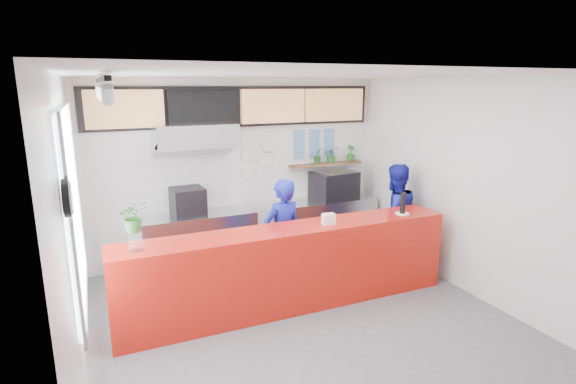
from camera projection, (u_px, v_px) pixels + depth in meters
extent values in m
plane|color=slate|center=(303.00, 320.00, 5.67)|extent=(5.00, 5.00, 0.00)
plane|color=silver|center=(305.00, 75.00, 4.98)|extent=(5.00, 5.00, 0.00)
plane|color=white|center=(239.00, 170.00, 7.55)|extent=(5.00, 0.00, 5.00)
plane|color=white|center=(72.00, 233.00, 4.34)|extent=(0.00, 5.00, 5.00)
plane|color=white|center=(464.00, 187.00, 6.31)|extent=(0.00, 5.00, 5.00)
cube|color=red|center=(290.00, 268.00, 5.90)|extent=(4.50, 0.60, 1.10)
cube|color=beige|center=(238.00, 103.00, 7.28)|extent=(5.00, 0.02, 0.80)
cube|color=#B2B5BA|center=(199.00, 241.00, 7.21)|extent=(1.80, 0.60, 0.90)
cube|color=black|center=(188.00, 202.00, 7.00)|extent=(0.51, 0.51, 0.44)
cube|color=#B2B5BA|center=(195.00, 135.00, 6.77)|extent=(1.20, 0.70, 0.35)
cube|color=#B2B5BA|center=(195.00, 149.00, 6.82)|extent=(1.20, 0.69, 0.31)
cube|color=#B2B5BA|center=(325.00, 223.00, 8.12)|extent=(1.80, 0.60, 0.90)
cube|color=black|center=(334.00, 185.00, 8.02)|extent=(0.83, 0.64, 0.49)
cube|color=silver|center=(334.00, 172.00, 7.96)|extent=(0.68, 0.54, 0.06)
cube|color=brown|center=(326.00, 164.00, 8.09)|extent=(1.40, 0.18, 0.04)
cube|color=tan|center=(125.00, 109.00, 6.51)|extent=(1.10, 0.10, 0.55)
cube|color=black|center=(204.00, 107.00, 6.97)|extent=(1.10, 0.10, 0.55)
cube|color=tan|center=(273.00, 106.00, 7.42)|extent=(1.10, 0.10, 0.55)
cube|color=tan|center=(334.00, 105.00, 7.88)|extent=(1.10, 0.10, 0.55)
cube|color=black|center=(239.00, 107.00, 7.27)|extent=(4.80, 0.04, 0.65)
cube|color=silver|center=(74.00, 205.00, 4.58)|extent=(0.04, 2.20, 1.90)
cube|color=#B2B5BA|center=(76.00, 205.00, 4.58)|extent=(0.03, 2.30, 2.00)
cylinder|color=black|center=(66.00, 198.00, 3.43)|extent=(0.05, 0.30, 0.30)
cylinder|color=white|center=(71.00, 198.00, 3.44)|extent=(0.02, 0.26, 0.26)
cube|color=black|center=(102.00, 80.00, 4.16)|extent=(0.05, 2.40, 0.04)
cylinder|color=silver|center=(248.00, 155.00, 7.52)|extent=(0.24, 0.03, 0.24)
cylinder|color=silver|center=(265.00, 160.00, 7.66)|extent=(0.24, 0.03, 0.24)
cylinder|color=silver|center=(249.00, 172.00, 7.59)|extent=(0.24, 0.03, 0.24)
cylinder|color=silver|center=(268.00, 145.00, 7.63)|extent=(0.24, 0.03, 0.24)
cube|color=#598CBF|center=(299.00, 137.00, 7.85)|extent=(0.20, 0.02, 0.25)
cube|color=#598CBF|center=(314.00, 136.00, 7.96)|extent=(0.20, 0.02, 0.25)
cube|color=#598CBF|center=(329.00, 136.00, 8.08)|extent=(0.20, 0.02, 0.25)
cube|color=#598CBF|center=(299.00, 151.00, 7.91)|extent=(0.20, 0.02, 0.25)
cube|color=#598CBF|center=(314.00, 150.00, 8.02)|extent=(0.20, 0.02, 0.25)
cube|color=#598CBF|center=(329.00, 149.00, 8.14)|extent=(0.20, 0.02, 0.25)
imported|color=#161B97|center=(282.00, 236.00, 6.28)|extent=(0.67, 0.51, 1.65)
imported|color=#161B97|center=(394.00, 216.00, 7.17)|extent=(0.85, 0.67, 1.69)
imported|color=#2E6E26|center=(318.00, 155.00, 7.98)|extent=(0.21, 0.19, 0.30)
imported|color=#2E6E26|center=(332.00, 155.00, 8.10)|extent=(0.33, 0.31, 0.29)
imported|color=#2E6E26|center=(351.00, 153.00, 8.25)|extent=(0.17, 0.16, 0.29)
cylinder|color=white|center=(136.00, 242.00, 4.97)|extent=(0.19, 0.19, 0.20)
imported|color=#2E6E26|center=(134.00, 216.00, 4.90)|extent=(0.34, 0.31, 0.35)
cube|color=white|center=(329.00, 219.00, 5.91)|extent=(0.17, 0.11, 0.14)
cylinder|color=white|center=(402.00, 214.00, 6.39)|extent=(0.21, 0.21, 0.01)
cylinder|color=black|center=(403.00, 203.00, 6.35)|extent=(0.08, 0.08, 0.30)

